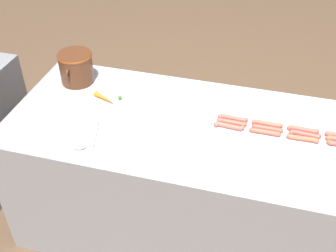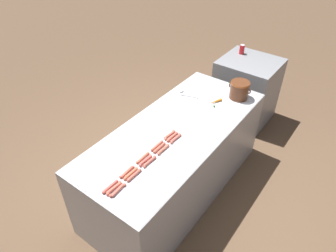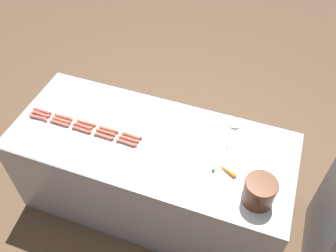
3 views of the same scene
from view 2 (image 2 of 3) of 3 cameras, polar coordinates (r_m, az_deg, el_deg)
name	(u,v)px [view 2 (image 2 of 3)]	position (r m, az deg, el deg)	size (l,w,h in m)	color
ground_plane	(175,186)	(3.57, 1.37, -11.18)	(20.00, 20.00, 0.00)	brown
griddle_counter	(176,159)	(3.25, 1.48, -6.23)	(0.91, 2.17, 0.86)	#9EA0A5
back_cabinet	(246,90)	(4.45, 14.32, 6.46)	(0.75, 0.69, 0.90)	gray
hot_dog_0	(110,187)	(2.45, -10.77, -11.05)	(0.03, 0.17, 0.03)	#CB594F
hot_dog_1	(127,172)	(2.54, -7.66, -8.47)	(0.03, 0.17, 0.03)	#CE5D4A
hot_dog_2	(143,158)	(2.64, -4.75, -5.91)	(0.03, 0.17, 0.03)	#C7674C
hot_dog_3	(157,146)	(2.75, -2.08, -3.69)	(0.03, 0.17, 0.03)	#C9604A
hot_dog_4	(170,135)	(2.86, 0.28, -1.63)	(0.04, 0.17, 0.03)	#C36250
hot_dog_5	(114,188)	(2.44, -10.08, -11.33)	(0.04, 0.17, 0.03)	#C9634F
hot_dog_6	(131,174)	(2.52, -6.98, -8.79)	(0.03, 0.17, 0.03)	#CB6747
hot_dog_7	(145,160)	(2.61, -4.25, -6.40)	(0.04, 0.17, 0.03)	#CE5A4F
hot_dog_8	(159,148)	(2.72, -1.63, -4.08)	(0.03, 0.17, 0.03)	#C15C48
hot_dog_9	(172,137)	(2.84, 0.79, -2.00)	(0.03, 0.17, 0.03)	#C95F4C
hot_dog_10	(118,190)	(2.42, -9.36, -11.74)	(0.04, 0.17, 0.03)	#C55F4E
hot_dog_11	(134,175)	(2.51, -6.35, -9.09)	(0.03, 0.17, 0.03)	#C45E4D
hot_dog_12	(150,161)	(2.60, -3.46, -6.63)	(0.03, 0.17, 0.03)	#C35D4E
hot_dog_13	(163,149)	(2.71, -0.90, -4.38)	(0.03, 0.17, 0.03)	#C1654E
hot_dog_14	(176,138)	(2.82, 1.43, -2.32)	(0.03, 0.17, 0.03)	#C25F50
bean_pot	(240,89)	(3.43, 13.21, 6.71)	(0.26, 0.21, 0.20)	#562D19
serving_spoon	(184,93)	(3.48, 2.91, 6.25)	(0.27, 0.11, 0.02)	#B7B7BC
carrot	(215,102)	(3.34, 8.74, 4.48)	(0.10, 0.17, 0.03)	orange
soda_can	(242,49)	(4.39, 13.62, 13.74)	(0.07, 0.07, 0.12)	red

